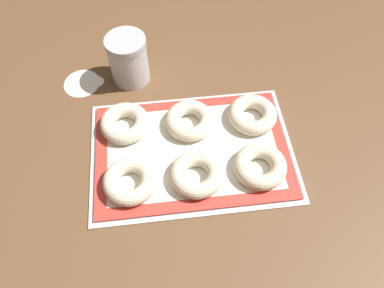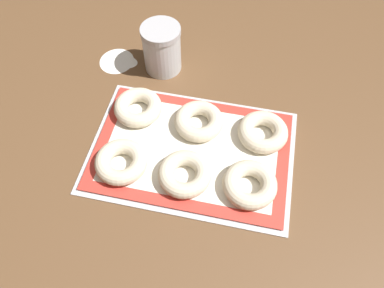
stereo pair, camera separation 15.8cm
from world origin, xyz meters
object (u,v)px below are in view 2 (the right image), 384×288
at_px(bagel_front_left, 121,162).
at_px(flour_canister, 162,49).
at_px(bagel_front_right, 250,184).
at_px(baking_tray, 192,150).
at_px(bagel_back_left, 138,107).
at_px(bagel_front_center, 185,174).
at_px(bagel_back_center, 199,121).
at_px(bagel_back_right, 263,132).

xyz_separation_m(bagel_front_left, flour_canister, (0.01, 0.34, 0.04)).
bearing_deg(bagel_front_right, bagel_front_left, -179.33).
xyz_separation_m(baking_tray, flour_canister, (-0.14, 0.26, 0.06)).
bearing_deg(bagel_back_left, baking_tray, -27.03).
height_order(bagel_front_center, bagel_back_center, same).
height_order(bagel_front_center, flour_canister, flour_canister).
distance_m(bagel_front_left, bagel_front_center, 0.15).
xyz_separation_m(bagel_front_left, bagel_back_center, (0.15, 0.15, 0.00)).
bearing_deg(bagel_back_right, bagel_front_left, -153.90).
height_order(bagel_front_right, bagel_back_right, same).
relative_size(bagel_front_right, flour_canister, 0.90).
bearing_deg(bagel_back_right, flour_canister, 147.39).
distance_m(bagel_back_left, bagel_back_right, 0.32).
relative_size(bagel_front_center, flour_canister, 0.90).
height_order(bagel_back_left, flour_canister, flour_canister).
bearing_deg(bagel_back_left, bagel_front_left, -87.11).
bearing_deg(bagel_front_left, bagel_back_center, 44.98).
height_order(bagel_back_left, bagel_back_center, same).
distance_m(bagel_front_right, bagel_back_center, 0.21).
bearing_deg(bagel_front_center, bagel_back_left, 134.17).
bearing_deg(bagel_front_center, bagel_front_left, 179.84).
distance_m(bagel_front_right, bagel_back_left, 0.34).
height_order(bagel_front_left, bagel_front_right, same).
bearing_deg(bagel_front_center, flour_canister, 112.06).
bearing_deg(baking_tray, bagel_front_right, -28.02).
bearing_deg(bagel_front_left, baking_tray, 28.77).
xyz_separation_m(bagel_front_right, flour_canister, (-0.28, 0.34, 0.04)).
distance_m(baking_tray, flour_canister, 0.30).
bearing_deg(bagel_front_center, bagel_back_center, 89.29).
height_order(bagel_back_center, bagel_back_right, same).
bearing_deg(bagel_front_right, flour_canister, 130.10).
bearing_deg(baking_tray, bagel_back_right, 23.50).
xyz_separation_m(bagel_front_center, bagel_back_left, (-0.16, 0.16, 0.00)).
bearing_deg(bagel_front_right, bagel_back_right, 84.93).
height_order(bagel_back_center, flour_canister, flour_canister).
distance_m(baking_tray, bagel_front_left, 0.17).
xyz_separation_m(bagel_back_left, bagel_back_right, (0.32, -0.01, 0.00)).
bearing_deg(bagel_front_right, bagel_back_center, 134.37).
relative_size(baking_tray, bagel_back_center, 3.99).
height_order(bagel_front_right, flour_canister, flour_canister).
relative_size(bagel_front_left, bagel_back_right, 1.00).
relative_size(baking_tray, flour_canister, 3.61).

